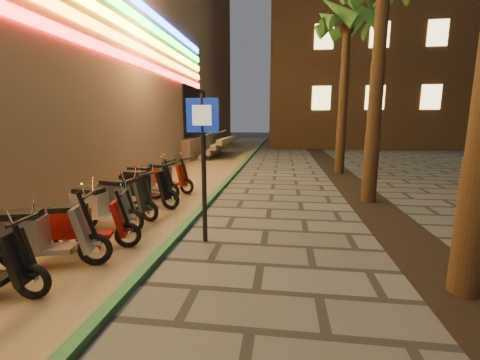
# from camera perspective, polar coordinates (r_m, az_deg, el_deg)

# --- Properties ---
(parking_strip) EXTENTS (3.40, 60.00, 0.01)m
(parking_strip) POSITION_cam_1_polar(r_m,az_deg,el_deg) (13.09, -9.11, 0.37)
(parking_strip) COLOR #8C7251
(parking_strip) RESTS_ON ground
(green_curb) EXTENTS (0.18, 60.00, 0.10)m
(green_curb) POSITION_cam_1_polar(r_m,az_deg,el_deg) (12.70, -1.75, 0.40)
(green_curb) COLOR #246137
(green_curb) RESTS_ON ground
(planting_strip) EXTENTS (1.20, 40.00, 0.02)m
(planting_strip) POSITION_cam_1_polar(r_m,az_deg,el_deg) (8.06, 25.20, -6.91)
(planting_strip) COLOR black
(planting_strip) RESTS_ON ground
(apartment_block) EXTENTS (18.00, 16.06, 25.00)m
(apartment_block) POSITION_cam_1_polar(r_m,az_deg,el_deg) (36.66, 22.03, 26.01)
(apartment_block) COLOR brown
(apartment_block) RESTS_ON ground
(palm_d) EXTENTS (2.97, 3.02, 7.16)m
(palm_d) POSITION_cam_1_polar(r_m,az_deg,el_deg) (14.99, 18.50, 24.16)
(palm_d) COLOR #472D19
(palm_d) RESTS_ON ground
(pedestrian_sign) EXTENTS (0.61, 0.12, 2.77)m
(pedestrian_sign) POSITION_cam_1_polar(r_m,az_deg,el_deg) (5.93, -6.56, 5.67)
(pedestrian_sign) COLOR black
(pedestrian_sign) RESTS_ON ground
(scooter_7) EXTENTS (1.72, 0.87, 1.22)m
(scooter_7) POSITION_cam_1_polar(r_m,az_deg,el_deg) (5.90, -32.26, -8.48)
(scooter_7) COLOR black
(scooter_7) RESTS_ON ground
(scooter_8) EXTENTS (1.52, 0.80, 1.08)m
(scooter_8) POSITION_cam_1_polar(r_m,az_deg,el_deg) (6.35, -25.94, -7.21)
(scooter_8) COLOR black
(scooter_8) RESTS_ON ground
(scooter_9) EXTENTS (1.63, 0.62, 1.14)m
(scooter_9) POSITION_cam_1_polar(r_m,az_deg,el_deg) (7.41, -23.65, -4.36)
(scooter_9) COLOR black
(scooter_9) RESTS_ON ground
(scooter_10) EXTENTS (1.63, 0.84, 1.16)m
(scooter_10) POSITION_cam_1_polar(r_m,az_deg,el_deg) (8.08, -20.19, -2.88)
(scooter_10) COLOR black
(scooter_10) RESTS_ON ground
(scooter_11) EXTENTS (1.75, 0.84, 1.24)m
(scooter_11) POSITION_cam_1_polar(r_m,az_deg,el_deg) (8.95, -16.81, -1.20)
(scooter_11) COLOR black
(scooter_11) RESTS_ON ground
(scooter_12) EXTENTS (1.71, 0.79, 1.20)m
(scooter_12) POSITION_cam_1_polar(r_m,az_deg,el_deg) (9.88, -16.13, -0.16)
(scooter_12) COLOR black
(scooter_12) RESTS_ON ground
(scooter_13) EXTENTS (1.63, 0.85, 1.16)m
(scooter_13) POSITION_cam_1_polar(r_m,az_deg,el_deg) (10.61, -13.00, 0.59)
(scooter_13) COLOR black
(scooter_13) RESTS_ON ground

